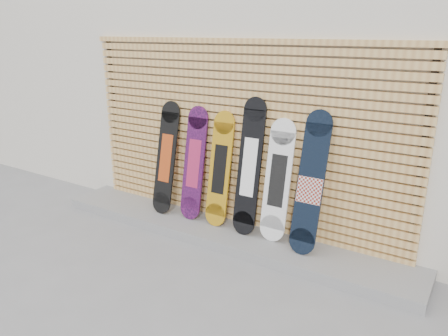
% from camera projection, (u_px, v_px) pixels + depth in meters
% --- Properties ---
extents(ground, '(80.00, 80.00, 0.00)m').
position_uv_depth(ground, '(201.00, 265.00, 4.62)').
color(ground, gray).
rests_on(ground, ground).
extents(building, '(12.00, 5.00, 3.60)m').
position_uv_depth(building, '(358.00, 70.00, 6.64)').
color(building, beige).
rests_on(building, ground).
extents(concrete_step, '(4.60, 0.70, 0.12)m').
position_uv_depth(concrete_step, '(223.00, 233.00, 5.23)').
color(concrete_step, gray).
rests_on(concrete_step, ground).
extents(slat_wall, '(4.26, 0.08, 2.29)m').
position_uv_depth(slat_wall, '(236.00, 135.00, 5.11)').
color(slat_wall, tan).
rests_on(slat_wall, ground).
extents(snowboard_0, '(0.28, 0.34, 1.41)m').
position_uv_depth(snowboard_0, '(166.00, 158.00, 5.54)').
color(snowboard_0, black).
rests_on(snowboard_0, concrete_step).
extents(snowboard_1, '(0.28, 0.28, 1.39)m').
position_uv_depth(snowboard_1, '(194.00, 164.00, 5.35)').
color(snowboard_1, black).
rests_on(snowboard_1, concrete_step).
extents(snowboard_2, '(0.28, 0.28, 1.37)m').
position_uv_depth(snowboard_2, '(220.00, 169.00, 5.17)').
color(snowboard_2, '#B07D12').
rests_on(snowboard_2, concrete_step).
extents(snowboard_3, '(0.28, 0.30, 1.56)m').
position_uv_depth(snowboard_3, '(249.00, 167.00, 4.92)').
color(snowboard_3, black).
rests_on(snowboard_3, concrete_step).
extents(snowboard_4, '(0.30, 0.27, 1.36)m').
position_uv_depth(snowboard_4, '(278.00, 181.00, 4.79)').
color(snowboard_4, white).
rests_on(snowboard_4, concrete_step).
extents(snowboard_5, '(0.28, 0.38, 1.49)m').
position_uv_depth(snowboard_5, '(310.00, 184.00, 4.52)').
color(snowboard_5, black).
rests_on(snowboard_5, concrete_step).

